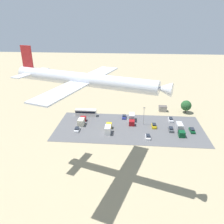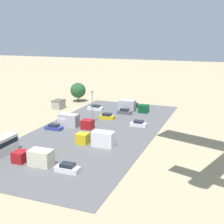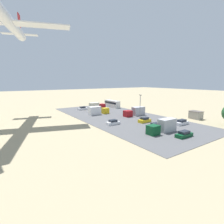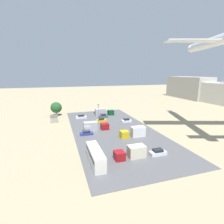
# 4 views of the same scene
# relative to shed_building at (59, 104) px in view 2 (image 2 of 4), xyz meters

# --- Properties ---
(ground_plane) EXTENTS (400.00, 400.00, 0.00)m
(ground_plane) POSITION_rel_shed_building_xyz_m (16.90, 10.82, -1.37)
(ground_plane) COLOR tan
(parking_lot_surface) EXTENTS (63.88, 28.03, 0.08)m
(parking_lot_surface) POSITION_rel_shed_building_xyz_m (16.90, 20.08, -1.33)
(parking_lot_surface) COLOR #565659
(parking_lot_surface) RESTS_ON ground
(shed_building) EXTENTS (4.13, 3.04, 2.71)m
(shed_building) POSITION_rel_shed_building_xyz_m (0.00, 0.00, 0.00)
(shed_building) COLOR #9E998E
(shed_building) RESTS_ON ground
(parked_car_0) EXTENTS (1.87, 4.13, 1.46)m
(parked_car_0) POSITION_rel_shed_building_xyz_m (9.33, 28.42, -0.68)
(parked_car_0) COLOR silver
(parked_car_0) RESTS_ON ground
(parked_car_1) EXTENTS (1.89, 4.09, 1.64)m
(parked_car_1) POSITION_rel_shed_building_xyz_m (6.03, 18.56, -0.60)
(parked_car_1) COLOR gold
(parked_car_1) RESTS_ON ground
(parked_car_2) EXTENTS (1.85, 4.74, 1.53)m
(parked_car_2) POSITION_rel_shed_building_xyz_m (-2.35, 11.43, -0.65)
(parked_car_2) COLOR silver
(parked_car_2) RESTS_ON ground
(parked_car_3) EXTENTS (1.91, 4.20, 1.50)m
(parked_car_3) POSITION_rel_shed_building_xyz_m (39.01, 24.70, -0.66)
(parked_car_3) COLOR silver
(parked_car_3) RESTS_ON ground
(parked_car_4) EXTENTS (1.85, 4.18, 1.59)m
(parked_car_4) POSITION_rel_shed_building_xyz_m (-0.86, 21.26, -0.62)
(parked_car_4) COLOR #4C5156
(parked_car_4) RESTS_ON ground
(parked_car_5) EXTENTS (1.90, 4.20, 1.41)m
(parked_car_5) POSITION_rel_shed_building_xyz_m (19.45, 10.16, -0.70)
(parked_car_5) COLOR navy
(parked_car_5) RESTS_ON ground
(parked_car_6) EXTENTS (1.84, 4.65, 1.44)m
(parked_car_6) POSITION_rel_shed_building_xyz_m (-9.69, 21.25, -0.69)
(parked_car_6) COLOR #0C4723
(parked_car_6) RESTS_ON ground
(parked_truck_0) EXTENTS (2.35, 8.19, 3.19)m
(parked_truck_0) POSITION_rel_shed_building_xyz_m (25.73, 24.36, 0.17)
(parked_truck_0) COLOR gold
(parked_truck_0) RESTS_ON ground
(parked_truck_1) EXTENTS (2.48, 8.88, 3.18)m
(parked_truck_1) POSITION_rel_shed_building_xyz_m (15.82, 13.72, 0.17)
(parked_truck_1) COLOR maroon
(parked_truck_1) RESTS_ON ground
(parked_truck_2) EXTENTS (2.57, 7.62, 2.88)m
(parked_truck_2) POSITION_rel_shed_building_xyz_m (38.44, 17.88, 0.03)
(parked_truck_2) COLOR maroon
(parked_truck_2) RESTS_ON ground
(parked_truck_3) EXTENTS (2.42, 8.90, 3.32)m
(parked_truck_3) POSITION_rel_shed_building_xyz_m (-4.37, 22.28, 0.23)
(parked_truck_3) COLOR #0C4723
(parked_truck_3) RESTS_ON ground
(tree_near_shed) EXTENTS (5.17, 5.17, 6.47)m
(tree_near_shed) POSITION_rel_shed_building_xyz_m (-11.26, 1.03, 2.51)
(tree_near_shed) COLOR brown
(tree_near_shed) RESTS_ON ground
(light_pole_lot_centre) EXTENTS (0.90, 0.28, 8.29)m
(light_pole_lot_centre) POSITION_rel_shed_building_xyz_m (10.60, 16.35, 3.29)
(light_pole_lot_centre) COLOR gray
(light_pole_lot_centre) RESTS_ON ground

